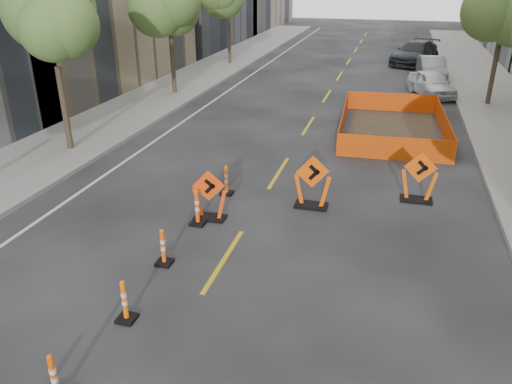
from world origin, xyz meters
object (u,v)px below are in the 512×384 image
(channelizer_2, at_px, (54,377))
(parked_car_mid, at_px, (432,68))
(chevron_sign_center, at_px, (312,182))
(parked_car_far, at_px, (415,53))
(channelizer_3, at_px, (125,301))
(channelizer_6, at_px, (226,180))
(chevron_sign_left, at_px, (209,195))
(chevron_sign_right, at_px, (419,177))
(channelizer_4, at_px, (163,247))
(channelizer_5, at_px, (197,207))
(parked_car_near, at_px, (432,84))

(channelizer_2, relative_size, parked_car_mid, 0.22)
(chevron_sign_center, relative_size, parked_car_far, 0.29)
(channelizer_3, distance_m, channelizer_6, 6.49)
(chevron_sign_center, bearing_deg, parked_car_far, 62.03)
(chevron_sign_left, xyz_separation_m, chevron_sign_center, (2.67, 1.55, 0.08))
(chevron_sign_right, bearing_deg, chevron_sign_left, -156.18)
(chevron_sign_right, bearing_deg, channelizer_2, -123.68)
(channelizer_3, relative_size, chevron_sign_left, 0.64)
(channelizer_4, height_order, channelizer_5, channelizer_5)
(parked_car_near, bearing_deg, channelizer_4, -130.26)
(channelizer_4, xyz_separation_m, chevron_sign_left, (0.24, 2.58, 0.27))
(parked_car_far, bearing_deg, parked_car_near, -66.77)
(channelizer_4, height_order, chevron_sign_center, chevron_sign_center)
(parked_car_mid, bearing_deg, chevron_sign_right, -98.35)
(chevron_sign_right, xyz_separation_m, parked_car_mid, (1.19, 19.57, -0.10))
(channelizer_4, bearing_deg, chevron_sign_center, 54.82)
(channelizer_6, bearing_deg, chevron_sign_right, 10.57)
(channelizer_6, relative_size, chevron_sign_right, 0.61)
(channelizer_5, distance_m, parked_car_far, 29.08)
(channelizer_5, bearing_deg, chevron_sign_left, 62.54)
(channelizer_2, height_order, parked_car_near, parked_car_near)
(channelizer_6, xyz_separation_m, chevron_sign_center, (2.76, -0.20, 0.34))
(channelizer_6, xyz_separation_m, parked_car_far, (6.04, 26.26, 0.34))
(channelizer_4, distance_m, channelizer_6, 4.33)
(channelizer_3, height_order, parked_car_mid, parked_car_mid)
(parked_car_mid, relative_size, parked_car_far, 0.76)
(channelizer_5, bearing_deg, channelizer_6, 86.69)
(channelizer_3, bearing_deg, channelizer_5, 91.89)
(channelizer_2, height_order, chevron_sign_right, chevron_sign_right)
(channelizer_5, distance_m, parked_car_near, 19.34)
(channelizer_2, relative_size, parked_car_far, 0.17)
(channelizer_4, distance_m, chevron_sign_left, 2.60)
(parked_car_far, bearing_deg, parked_car_mid, -61.16)
(chevron_sign_center, height_order, chevron_sign_right, chevron_sign_center)
(channelizer_5, height_order, chevron_sign_center, chevron_sign_center)
(channelizer_2, height_order, parked_car_mid, parked_car_mid)
(parked_car_far, bearing_deg, channelizer_5, -83.28)
(parked_car_far, bearing_deg, channelizer_3, -81.46)
(channelizer_2, bearing_deg, parked_car_far, 80.07)
(channelizer_5, relative_size, parked_car_far, 0.18)
(channelizer_3, bearing_deg, channelizer_2, -92.27)
(channelizer_2, bearing_deg, parked_car_mid, 76.40)
(channelizer_4, relative_size, parked_car_near, 0.24)
(channelizer_6, bearing_deg, channelizer_5, -93.31)
(channelizer_3, xyz_separation_m, chevron_sign_right, (5.81, 7.57, 0.33))
(channelizer_5, height_order, parked_car_far, parked_car_far)
(channelizer_5, bearing_deg, parked_car_mid, 72.61)
(channelizer_3, xyz_separation_m, channelizer_4, (-0.17, 2.16, 0.00))
(channelizer_4, bearing_deg, channelizer_5, 89.31)
(channelizer_6, height_order, parked_car_near, parked_car_near)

